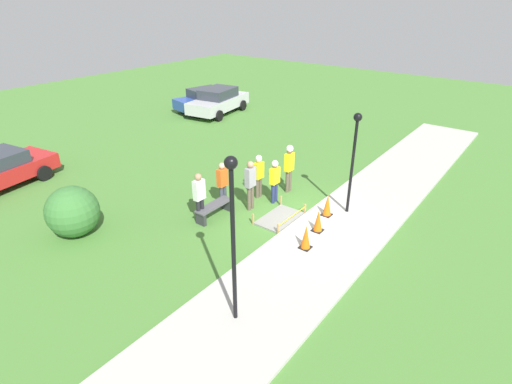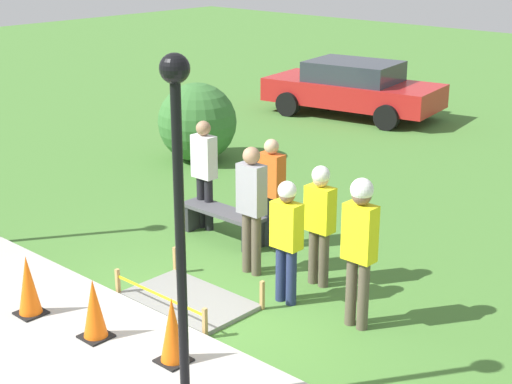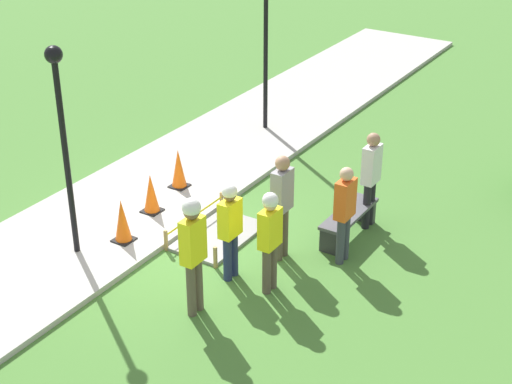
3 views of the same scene
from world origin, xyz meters
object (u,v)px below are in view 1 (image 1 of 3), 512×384
traffic_cone_near_patch (306,237)px  worker_assistant (289,164)px  traffic_cone_far_patch (318,221)px  lamppost_near (354,149)px  bystander_in_orange_shirt (223,182)px  bystander_in_white_shirt (250,182)px  lamppost_far (233,221)px  parked_car_blue (206,100)px  worker_supervisor (275,178)px  park_bench (214,208)px  worker_trainee (259,173)px  bystander_in_gray_shirt (199,195)px  traffic_cone_sidewalk_edge (327,205)px  parked_car_silver (218,101)px

traffic_cone_near_patch → worker_assistant: worker_assistant is taller
traffic_cone_far_patch → lamppost_near: bearing=-6.2°
bystander_in_orange_shirt → bystander_in_white_shirt: bystander_in_white_shirt is taller
lamppost_far → lamppost_near: bearing=1.6°
bystander_in_orange_shirt → parked_car_blue: 13.34m
traffic_cone_near_patch → lamppost_near: bearing=0.0°
traffic_cone_near_patch → worker_supervisor: worker_supervisor is taller
park_bench → worker_trainee: size_ratio=0.88×
worker_trainee → lamppost_far: lamppost_far is taller
bystander_in_gray_shirt → worker_trainee: bearing=-9.2°
worker_supervisor → lamppost_near: (0.84, -2.57, 1.47)m
traffic_cone_far_patch → lamppost_far: lamppost_far is taller
traffic_cone_sidewalk_edge → park_bench: (-2.35, 3.15, -0.15)m
traffic_cone_sidewalk_edge → bystander_in_gray_shirt: 4.41m
bystander_in_orange_shirt → bystander_in_gray_shirt: bystander_in_gray_shirt is taller
worker_trainee → lamppost_near: bearing=-75.3°
worker_supervisor → worker_trainee: 0.72m
bystander_in_orange_shirt → parked_car_silver: size_ratio=0.35×
worker_supervisor → parked_car_blue: size_ratio=0.39×
worker_assistant → lamppost_near: 2.96m
parked_car_blue → worker_trainee: bearing=-115.6°
bystander_in_orange_shirt → lamppost_near: (2.25, -3.87, 1.48)m
park_bench → bystander_in_gray_shirt: bystander_in_gray_shirt is taller
worker_trainee → parked_car_silver: 12.16m
parked_car_silver → lamppost_near: bearing=-128.1°
park_bench → worker_assistant: bearing=-16.1°
traffic_cone_sidewalk_edge → lamppost_far: bearing=-173.7°
traffic_cone_far_patch → traffic_cone_sidewalk_edge: traffic_cone_sidewalk_edge is taller
bystander_in_orange_shirt → lamppost_near: lamppost_near is taller
traffic_cone_far_patch → worker_trainee: 3.28m
traffic_cone_sidewalk_edge → lamppost_far: lamppost_far is taller
worker_assistant → parked_car_silver: (6.80, 9.88, -0.35)m
worker_supervisor → bystander_in_gray_shirt: bystander_in_gray_shirt is taller
parked_car_blue → parked_car_silver: 0.99m
bystander_in_white_shirt → parked_car_silver: bearing=47.3°
worker_trainee → lamppost_far: (-5.51, -3.47, 1.77)m
traffic_cone_near_patch → bystander_in_gray_shirt: 3.84m
worker_supervisor → traffic_cone_near_patch: bearing=-128.1°
traffic_cone_far_patch → park_bench: (-1.26, 3.41, -0.14)m
worker_supervisor → bystander_in_gray_shirt: bearing=157.0°
worker_assistant → worker_trainee: worker_assistant is taller
traffic_cone_far_patch → lamppost_near: size_ratio=0.21×
traffic_cone_sidewalk_edge → traffic_cone_far_patch: bearing=-166.9°
bystander_in_white_shirt → lamppost_near: lamppost_near is taller
bystander_in_orange_shirt → parked_car_blue: bearing=46.3°
worker_trainee → lamppost_near: size_ratio=0.48×
parked_car_blue → park_bench: bearing=-123.4°
park_bench → worker_supervisor: (2.19, -1.03, 0.65)m
traffic_cone_near_patch → parked_car_blue: (9.82, 13.52, 0.28)m
traffic_cone_sidewalk_edge → bystander_in_orange_shirt: 3.80m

